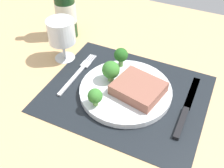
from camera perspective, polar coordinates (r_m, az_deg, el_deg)
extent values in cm
cube|color=tan|center=(71.67, 2.85, -2.91)|extent=(140.00, 110.00, 3.00)
cube|color=black|center=(70.50, 2.89, -1.97)|extent=(41.47, 33.66, 0.30)
cylinder|color=silver|center=(69.84, 2.92, -1.42)|extent=(24.05, 24.05, 1.60)
cube|color=#8C5647|center=(67.27, 5.55, -1.09)|extent=(13.54, 12.34, 2.83)
cylinder|color=#6B994C|center=(64.81, -3.54, -3.96)|extent=(1.32, 1.32, 1.41)
sphere|color=#387A2D|center=(63.19, -3.63, -2.55)|extent=(3.64, 3.64, 3.64)
cylinder|color=#6B994C|center=(71.14, -0.25, 1.35)|extent=(1.70, 1.70, 1.52)
sphere|color=#387A2D|center=(69.36, -0.26, 3.06)|extent=(4.69, 4.69, 4.69)
cylinder|color=#5B8942|center=(75.63, 1.89, 4.56)|extent=(1.27, 1.27, 2.17)
sphere|color=#235B1E|center=(73.97, 1.94, 6.24)|extent=(3.91, 3.91, 3.91)
cube|color=silver|center=(74.40, -8.59, 0.81)|extent=(1.00, 13.00, 0.50)
cube|color=silver|center=(79.35, -5.65, 4.22)|extent=(2.40, 2.60, 0.40)
cube|color=silver|center=(81.81, -5.13, 5.61)|extent=(0.30, 3.60, 0.35)
cube|color=silver|center=(81.56, -4.76, 5.51)|extent=(0.30, 3.60, 0.35)
cube|color=silver|center=(81.31, -4.39, 5.40)|extent=(0.30, 3.60, 0.35)
cube|color=silver|center=(81.07, -4.01, 5.29)|extent=(0.30, 3.60, 0.35)
cube|color=black|center=(65.13, 14.58, -7.94)|extent=(1.40, 10.00, 0.80)
cube|color=silver|center=(73.39, 16.75, -1.66)|extent=(1.80, 13.00, 0.30)
cylinder|color=#143819|center=(89.39, -9.93, 15.44)|extent=(6.52, 6.52, 19.21)
cylinder|color=silver|center=(89.83, -9.86, 14.90)|extent=(6.65, 6.65, 6.72)
cylinder|color=silver|center=(83.46, -10.01, 5.62)|extent=(6.11, 6.11, 0.40)
cylinder|color=silver|center=(81.73, -10.25, 7.28)|extent=(0.80, 0.80, 5.55)
cylinder|color=silver|center=(78.36, -10.81, 10.98)|extent=(7.88, 7.88, 6.89)
cylinder|color=tan|center=(79.27, -10.65, 9.91)|extent=(6.93, 6.93, 3.39)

